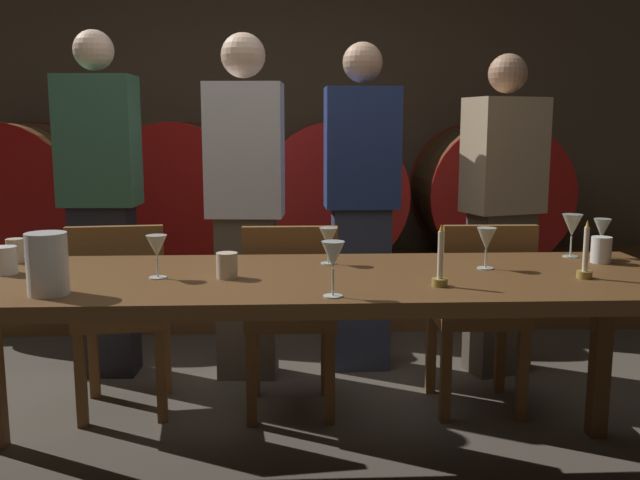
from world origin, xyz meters
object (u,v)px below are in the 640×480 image
(wine_glass_center_left, at_px, (329,238))
(wine_glass_center_right, at_px, (486,240))
(candle_left, at_px, (440,269))
(pitcher, at_px, (47,264))
(guest_center_left, at_px, (245,204))
(wine_glass_left, at_px, (333,257))
(guest_far_right, at_px, (502,214))
(chair_left, at_px, (121,310))
(wine_barrel_center_right, at_px, (332,192))
(candle_right, at_px, (585,262))
(cup_center_right, at_px, (227,265))
(cup_center_left, at_px, (5,260))
(guest_far_left, at_px, (101,203))
(wine_glass_far_left, at_px, (157,247))
(chair_center, at_px, (290,311))
(wine_barrel_far_right, at_px, (488,192))
(dining_table, at_px, (304,295))
(wine_barrel_center_left, at_px, (180,193))
(guest_center_right, at_px, (361,205))
(wine_barrel_far_left, at_px, (19,194))
(chair_right, at_px, (481,309))
(wine_glass_right, at_px, (572,226))
(cup_far_left, at_px, (16,250))
(cup_far_right, at_px, (601,250))
(wine_glass_far_right, at_px, (602,230))

(wine_glass_center_left, bearing_deg, wine_glass_center_right, -11.57)
(candle_left, height_order, pitcher, candle_left)
(wine_glass_center_left, bearing_deg, guest_center_left, 111.34)
(guest_center_left, height_order, wine_glass_left, guest_center_left)
(candle_left, bearing_deg, guest_far_right, 65.40)
(chair_left, bearing_deg, wine_barrel_center_right, -128.09)
(candle_right, relative_size, cup_center_right, 2.28)
(guest_center_left, relative_size, cup_center_right, 19.81)
(cup_center_left, bearing_deg, pitcher, -51.14)
(guest_far_left, xyz_separation_m, wine_glass_far_left, (0.51, -1.23, -0.02))
(chair_center, bearing_deg, wine_barrel_far_right, -128.40)
(wine_glass_far_left, xyz_separation_m, wine_glass_center_right, (1.17, 0.11, -0.00))
(guest_far_right, height_order, pitcher, guest_far_right)
(pitcher, height_order, wine_glass_left, pitcher)
(wine_barrel_far_right, xyz_separation_m, dining_table, (-1.31, -2.32, -0.14))
(wine_barrel_center_left, bearing_deg, candle_left, -64.19)
(guest_center_right, distance_m, wine_glass_center_left, 1.08)
(wine_barrel_far_left, relative_size, cup_center_left, 9.68)
(chair_center, bearing_deg, chair_right, 179.70)
(dining_table, height_order, guest_far_right, guest_far_right)
(cup_center_left, bearing_deg, chair_right, 16.05)
(wine_glass_left, xyz_separation_m, wine_glass_center_left, (0.02, 0.51, -0.03))
(guest_far_left, xyz_separation_m, wine_glass_left, (1.09, -1.52, -0.00))
(wine_glass_center_right, height_order, cup_center_left, wine_glass_center_right)
(candle_left, relative_size, wine_glass_right, 1.19)
(wine_glass_left, bearing_deg, cup_far_left, 152.98)
(wine_barrel_far_right, xyz_separation_m, cup_center_left, (-2.36, -2.26, -0.02))
(cup_center_right, bearing_deg, chair_left, 128.01)
(wine_glass_center_right, relative_size, cup_center_left, 1.55)
(wine_barrel_center_right, bearing_deg, chair_center, -99.55)
(guest_center_right, xyz_separation_m, cup_center_left, (-1.38, -1.18, -0.05))
(chair_left, height_order, wine_glass_center_right, wine_glass_center_right)
(wine_glass_right, bearing_deg, cup_far_right, -61.03)
(guest_center_left, distance_m, guest_far_right, 1.32)
(candle_left, distance_m, wine_glass_center_right, 0.36)
(cup_far_right, bearing_deg, wine_glass_far_left, -173.05)
(wine_barrel_far_left, bearing_deg, cup_center_right, -56.18)
(wine_glass_center_left, xyz_separation_m, cup_far_right, (1.04, -0.02, -0.05))
(wine_barrel_center_left, distance_m, wine_glass_left, 2.78)
(wine_glass_center_left, distance_m, cup_far_right, 1.04)
(guest_center_right, bearing_deg, wine_barrel_center_right, -86.72)
(wine_barrel_center_right, relative_size, guest_far_right, 0.57)
(wine_glass_far_right, distance_m, cup_far_right, 0.15)
(wine_glass_far_left, bearing_deg, cup_far_left, 152.44)
(wine_barrel_far_right, xyz_separation_m, chair_center, (-1.36, -1.72, -0.36))
(wine_glass_center_right, bearing_deg, wine_glass_far_left, -174.77)
(wine_barrel_far_left, relative_size, guest_center_left, 0.54)
(guest_center_left, relative_size, wine_glass_center_left, 12.65)
(wine_barrel_far_left, bearing_deg, pitcher, -67.77)
(wine_glass_far_right, xyz_separation_m, cup_far_left, (-2.28, -0.01, -0.06))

